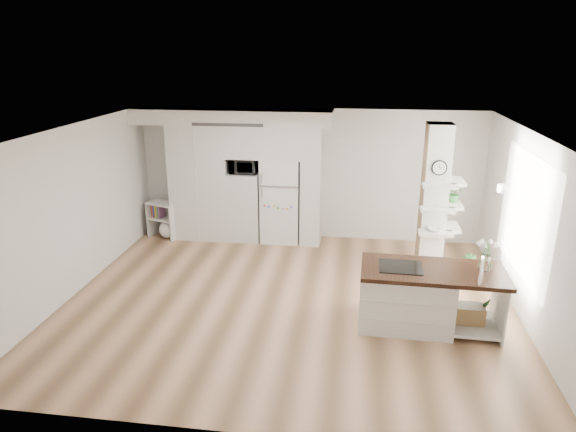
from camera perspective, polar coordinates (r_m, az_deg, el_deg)
name	(u,v)px	position (r m, az deg, el deg)	size (l,w,h in m)	color
floor	(288,301)	(8.31, 0.04, -9.39)	(7.00, 6.00, 0.01)	tan
room	(288,189)	(7.62, 0.04, 3.06)	(7.04, 6.04, 2.72)	white
cabinet_wall	(236,168)	(10.52, -5.81, 5.29)	(4.00, 0.71, 2.70)	silver
refrigerator	(281,200)	(10.52, -0.78, 1.82)	(0.78, 0.69, 1.75)	white
column	(439,205)	(8.89, 16.46, 1.14)	(0.69, 0.90, 2.70)	silver
window	(525,215)	(8.32, 24.83, 0.08)	(2.40, 2.40, 0.00)	white
pendant_light	(406,173)	(7.67, 12.93, 4.72)	(0.12, 0.12, 0.10)	white
kitchen_island	(414,296)	(7.65, 13.86, -8.58)	(2.02, 1.00, 1.47)	silver
bookshelf	(165,222)	(11.13, -13.48, -0.70)	(0.73, 0.56, 0.76)	silver
floor_plant_a	(481,313)	(7.97, 20.62, -10.02)	(0.26, 0.21, 0.48)	#2F7735
floor_plant_b	(468,266)	(9.54, 19.41, -5.26)	(0.24, 0.24, 0.43)	#2F7735
microwave	(244,166)	(10.42, -4.95, 5.55)	(0.54, 0.37, 0.30)	#2D2D2D
shelf_plant	(454,193)	(9.04, 17.99, 2.43)	(0.27, 0.23, 0.30)	#2F7735
decor_bowl	(434,230)	(8.76, 15.95, -1.46)	(0.22, 0.22, 0.05)	white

